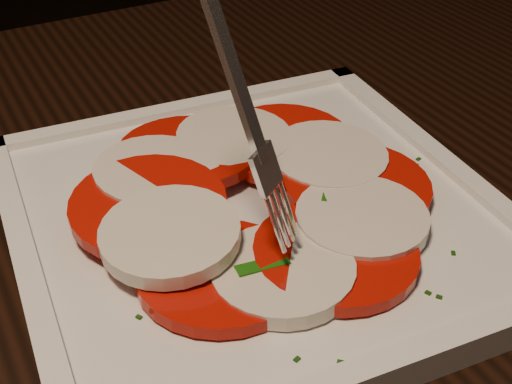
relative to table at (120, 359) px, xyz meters
The scene contains 4 objects.
table is the anchor object (origin of this frame).
plate 0.15m from the table, 14.94° to the right, with size 0.31×0.31×0.01m, color white.
caprese_salad 0.16m from the table, 14.91° to the right, with size 0.25×0.27×0.03m.
fork 0.25m from the table, 42.11° to the right, with size 0.03×0.07×0.19m, color white, non-canonical shape.
Camera 1 is at (-0.01, -0.41, 1.05)m, focal length 50.00 mm.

